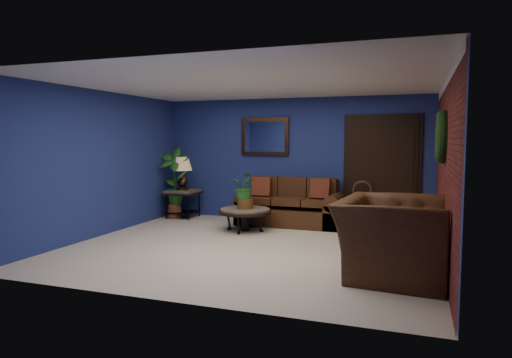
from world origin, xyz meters
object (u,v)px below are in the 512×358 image
(table_lamp, at_px, (183,169))
(side_chair, at_px, (361,202))
(armchair, at_px, (394,238))
(coffee_table, at_px, (245,212))
(sofa, at_px, (291,209))
(end_table, at_px, (183,196))

(table_lamp, xyz_separation_m, side_chair, (3.72, 0.07, -0.53))
(side_chair, distance_m, armchair, 3.00)
(coffee_table, relative_size, armchair, 0.65)
(armchair, bearing_deg, sofa, 41.49)
(coffee_table, distance_m, side_chair, 2.19)
(sofa, bearing_deg, side_chair, 1.66)
(end_table, bearing_deg, table_lamp, -90.00)
(armchair, bearing_deg, end_table, 63.07)
(side_chair, bearing_deg, armchair, -77.74)
(end_table, bearing_deg, side_chair, 1.01)
(sofa, relative_size, armchair, 1.39)
(end_table, relative_size, table_lamp, 0.96)
(table_lamp, height_order, side_chair, table_lamp)
(table_lamp, bearing_deg, coffee_table, -26.81)
(coffee_table, height_order, table_lamp, table_lamp)
(sofa, xyz_separation_m, armchair, (2.07, -2.87, 0.17))
(end_table, height_order, armchair, armchair)
(coffee_table, bearing_deg, armchair, -35.99)
(sofa, height_order, table_lamp, table_lamp)
(coffee_table, relative_size, side_chair, 1.08)
(sofa, relative_size, end_table, 3.14)
(side_chair, bearing_deg, end_table, 179.23)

